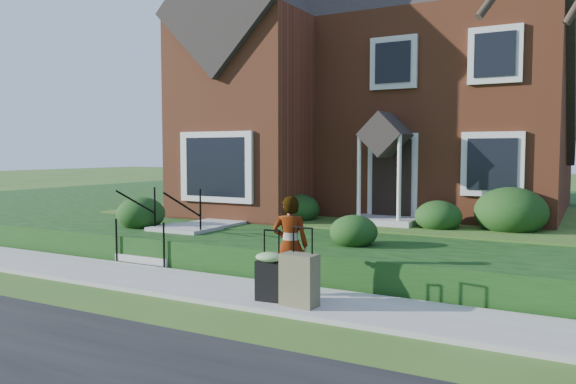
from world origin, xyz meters
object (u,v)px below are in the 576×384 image
Objects in this scene: front_steps at (171,238)px; suitcase_olive at (299,280)px; woman at (290,245)px; suitcase_black at (270,273)px.

suitcase_olive is at bearing -27.20° from front_steps.
front_steps is 4.90m from suitcase_olive.
woman is 0.82m from suitcase_olive.
front_steps is 4.40m from suitcase_black.
suitcase_black is at bearing -29.93° from front_steps.
woman is at bearing -23.37° from front_steps.
woman is 0.64m from suitcase_black.
suitcase_black is at bearing -179.78° from suitcase_olive.
front_steps is at bearing 157.39° from suitcase_olive.
suitcase_black is at bearing 61.80° from woman.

